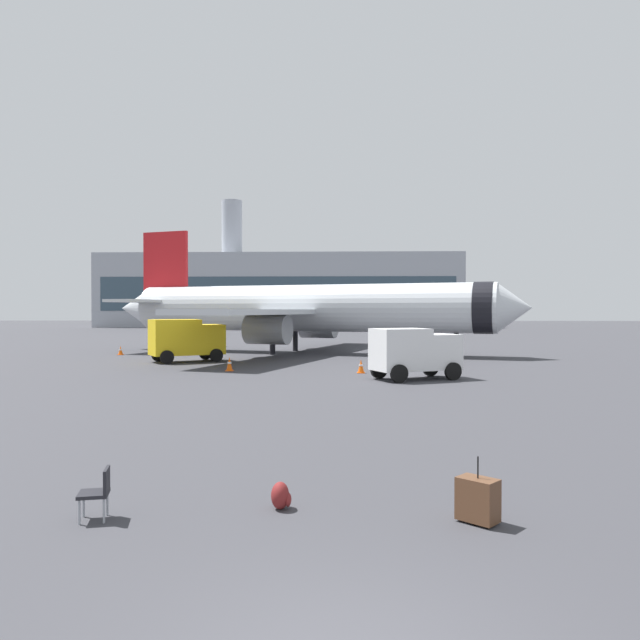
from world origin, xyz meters
TOP-DOWN VIEW (x-y plane):
  - airplane_at_gate at (-3.02, 43.77)m, footprint 34.97×31.94m
  - service_truck at (-10.58, 35.18)m, footprint 5.25×4.34m
  - cargo_van at (3.72, 25.08)m, footprint 4.83×3.74m
  - safety_cone_near at (-17.39, 41.42)m, footprint 0.44×0.44m
  - safety_cone_mid at (-6.47, 29.06)m, footprint 0.44×0.44m
  - safety_cone_far at (5.02, 44.53)m, footprint 0.44×0.44m
  - safety_cone_outer at (1.11, 28.12)m, footprint 0.44×0.44m
  - rolling_suitcase at (2.26, 4.11)m, footprint 0.74×0.73m
  - traveller_backpack at (-1.05, 4.70)m, footprint 0.36×0.40m
  - gate_chair at (-4.06, 4.04)m, footprint 0.58×0.58m
  - terminal_building at (-13.16, 125.74)m, footprint 75.70×18.77m

SIDE VIEW (x-z plane):
  - traveller_backpack at x=-1.05m, z-range -0.01..0.47m
  - safety_cone_far at x=5.02m, z-range -0.01..0.61m
  - safety_cone_near at x=-17.39m, z-range -0.01..0.70m
  - safety_cone_outer at x=1.11m, z-range -0.01..0.76m
  - rolling_suitcase at x=2.26m, z-range -0.16..0.94m
  - safety_cone_mid at x=-6.47m, z-range -0.01..0.82m
  - gate_chair at x=-4.06m, z-range 0.07..0.93m
  - cargo_van at x=3.72m, z-range 0.15..2.75m
  - service_truck at x=-10.58m, z-range 0.16..3.05m
  - airplane_at_gate at x=-3.02m, z-range -1.59..8.91m
  - terminal_building at x=-13.16m, z-range -5.86..21.47m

